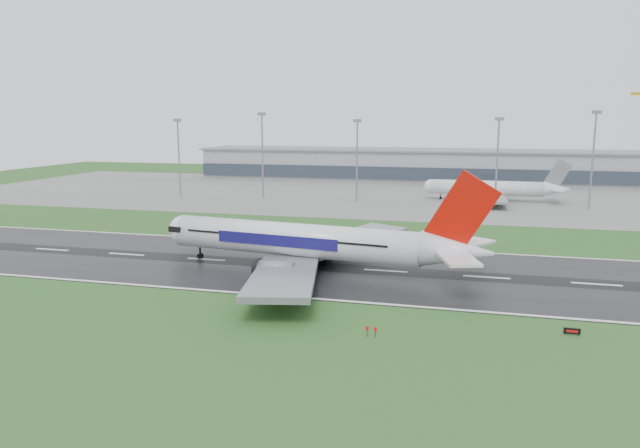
# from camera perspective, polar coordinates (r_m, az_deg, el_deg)

# --- Properties ---
(ground) EXTENTS (520.00, 520.00, 0.00)m
(ground) POSITION_cam_1_polar(r_m,az_deg,el_deg) (119.97, 6.47, -4.64)
(ground) COLOR #224E1C
(ground) RESTS_ON ground
(runway) EXTENTS (400.00, 45.00, 0.10)m
(runway) POSITION_cam_1_polar(r_m,az_deg,el_deg) (119.96, 6.47, -4.61)
(runway) COLOR black
(runway) RESTS_ON ground
(apron) EXTENTS (400.00, 130.00, 0.08)m
(apron) POSITION_cam_1_polar(r_m,az_deg,el_deg) (242.40, 10.54, 2.81)
(apron) COLOR slate
(apron) RESTS_ON ground
(terminal) EXTENTS (240.00, 36.00, 15.00)m
(terminal) POSITION_cam_1_polar(r_m,az_deg,el_deg) (301.25, 11.37, 5.63)
(terminal) COLOR gray
(terminal) RESTS_ON ground
(main_airliner) EXTENTS (78.57, 75.71, 20.71)m
(main_airliner) POSITION_cam_1_polar(r_m,az_deg,el_deg) (117.03, -0.46, 0.29)
(main_airliner) COLOR white
(main_airliner) RESTS_ON runway
(parked_airliner) EXTENTS (54.68, 50.98, 15.89)m
(parked_airliner) POSITION_cam_1_polar(r_m,az_deg,el_deg) (229.62, 16.64, 4.15)
(parked_airliner) COLOR silver
(parked_airliner) RESTS_ON apron
(runway_sign) EXTENTS (2.31, 0.63, 1.04)m
(runway_sign) POSITION_cam_1_polar(r_m,az_deg,el_deg) (92.46, 23.57, -9.68)
(runway_sign) COLOR black
(runway_sign) RESTS_ON ground
(floodmast_0) EXTENTS (0.64, 0.64, 29.83)m
(floodmast_0) POSITION_cam_1_polar(r_m,az_deg,el_deg) (243.82, -13.71, 6.25)
(floodmast_0) COLOR gray
(floodmast_0) RESTS_ON ground
(floodmast_1) EXTENTS (0.64, 0.64, 32.24)m
(floodmast_1) POSITION_cam_1_polar(r_m,az_deg,el_deg) (229.13, -5.69, 6.55)
(floodmast_1) COLOR gray
(floodmast_1) RESTS_ON ground
(floodmast_2) EXTENTS (0.64, 0.64, 29.68)m
(floodmast_2) POSITION_cam_1_polar(r_m,az_deg,el_deg) (219.29, 3.66, 6.08)
(floodmast_2) COLOR gray
(floodmast_2) RESTS_ON ground
(floodmast_3) EXTENTS (0.64, 0.64, 30.33)m
(floodmast_3) POSITION_cam_1_polar(r_m,az_deg,el_deg) (215.76, 17.03, 5.67)
(floodmast_3) COLOR gray
(floodmast_3) RESTS_ON ground
(floodmast_4) EXTENTS (0.64, 0.64, 32.57)m
(floodmast_4) POSITION_cam_1_polar(r_m,az_deg,el_deg) (219.39, 25.25, 5.51)
(floodmast_4) COLOR gray
(floodmast_4) RESTS_ON ground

